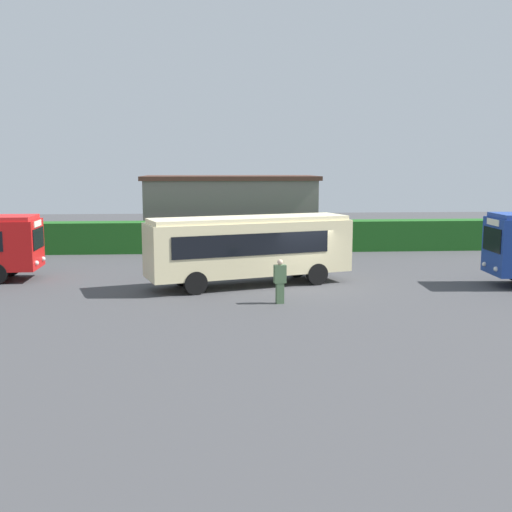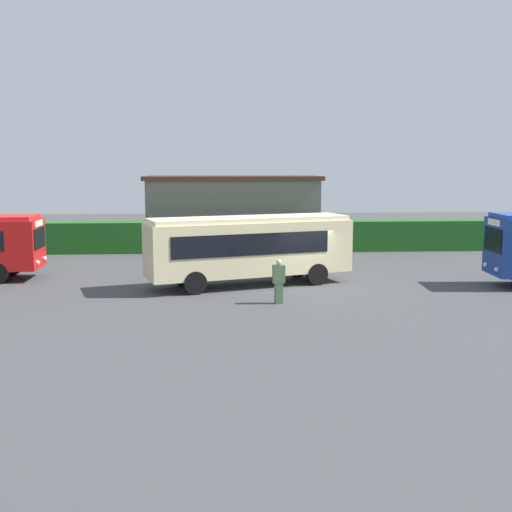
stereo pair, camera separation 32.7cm
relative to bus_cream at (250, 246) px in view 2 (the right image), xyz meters
The scene contains 5 objects.
ground_plane 3.18m from the bus_cream, 11.86° to the right, with size 87.98×87.98×0.00m, color #424244.
bus_cream is the anchor object (origin of this frame).
person_left 4.05m from the bus_cream, 76.18° to the right, with size 0.50×0.32×1.77m.
hedge_row 11.62m from the bus_cream, 77.22° to the left, with size 55.99×1.68×1.93m, color #1F5C1D.
depot_building 16.52m from the bus_cream, 91.23° to the left, with size 12.23×6.19×4.72m.
Camera 2 is at (-3.99, -26.93, 5.38)m, focal length 43.02 mm.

